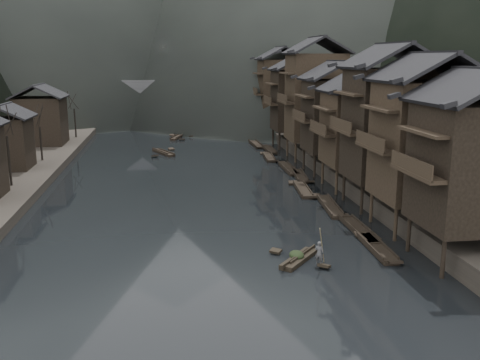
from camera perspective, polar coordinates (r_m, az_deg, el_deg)
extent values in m
plane|color=black|center=(41.70, -4.07, -5.85)|extent=(300.00, 300.00, 0.00)
cube|color=#2D2823|center=(88.73, 17.17, 4.26)|extent=(40.00, 200.00, 1.80)
cylinder|color=black|center=(35.63, 20.86, -7.82)|extent=(0.30, 0.30, 2.90)
cylinder|color=black|center=(39.63, 17.56, -5.48)|extent=(0.30, 0.30, 2.90)
cylinder|color=black|center=(40.87, 21.05, -5.19)|extent=(0.30, 0.30, 2.90)
cube|color=black|center=(37.78, 23.90, 1.45)|extent=(7.00, 6.00, 8.01)
cube|color=black|center=(35.92, 18.41, 0.70)|extent=(1.20, 5.70, 0.25)
cylinder|color=black|center=(41.52, 16.26, -4.55)|extent=(0.30, 0.30, 2.90)
cylinder|color=black|center=(45.75, 13.83, -2.79)|extent=(0.30, 0.30, 2.90)
cylinder|color=black|center=(42.71, 19.64, -4.31)|extent=(0.30, 0.30, 2.90)
cylinder|color=black|center=(46.83, 16.96, -2.62)|extent=(0.30, 0.30, 2.90)
cube|color=black|center=(43.69, 19.19, 3.95)|extent=(7.00, 6.00, 9.05)
cube|color=black|center=(42.10, 14.28, 3.33)|extent=(1.20, 5.70, 0.25)
cylinder|color=black|center=(47.72, 12.86, -2.09)|extent=(0.30, 0.30, 2.90)
cylinder|color=black|center=(52.09, 11.01, -0.74)|extent=(0.30, 0.30, 2.90)
cylinder|color=black|center=(48.75, 15.89, -1.94)|extent=(0.30, 0.30, 2.90)
cylinder|color=black|center=(53.04, 13.82, -0.64)|extent=(0.30, 0.30, 2.90)
cube|color=black|center=(49.91, 15.59, 5.73)|extent=(7.00, 6.00, 9.90)
cube|color=black|center=(48.51, 11.20, 5.17)|extent=(1.20, 5.70, 0.25)
cylinder|color=black|center=(54.11, 10.26, -0.20)|extent=(0.30, 0.30, 2.90)
cylinder|color=black|center=(58.57, 8.80, 0.86)|extent=(0.30, 0.30, 2.90)
cylinder|color=black|center=(55.03, 12.98, -0.11)|extent=(0.30, 0.30, 2.90)
cylinder|color=black|center=(59.42, 11.35, 0.93)|extent=(0.30, 0.30, 2.90)
cube|color=black|center=(56.49, 12.71, 5.41)|extent=(7.00, 6.00, 7.42)
cube|color=black|center=(55.26, 8.79, 5.02)|extent=(1.20, 5.70, 0.25)
cylinder|color=black|center=(61.58, 7.95, 1.48)|extent=(0.30, 0.30, 2.90)
cylinder|color=black|center=(66.12, 6.82, 2.30)|extent=(0.30, 0.30, 2.90)
cylinder|color=black|center=(62.38, 10.38, 1.54)|extent=(0.30, 0.30, 2.90)
cylinder|color=black|center=(66.87, 9.10, 2.35)|extent=(0.30, 0.30, 2.90)
cube|color=black|center=(63.93, 10.21, 6.76)|extent=(7.00, 6.00, 8.30)
cube|color=black|center=(62.85, 6.70, 6.39)|extent=(1.20, 5.70, 0.25)
cylinder|color=black|center=(70.12, 5.95, 2.93)|extent=(0.30, 0.30, 2.90)
cylinder|color=black|center=(74.72, 5.07, 3.57)|extent=(0.30, 0.30, 2.90)
cylinder|color=black|center=(70.83, 8.11, 2.97)|extent=(0.30, 0.30, 2.90)
cylinder|color=black|center=(75.38, 7.11, 3.60)|extent=(0.30, 0.30, 2.90)
cube|color=black|center=(72.37, 8.03, 8.72)|extent=(7.00, 6.00, 11.28)
cube|color=black|center=(71.42, 4.90, 8.29)|extent=(1.20, 5.70, 0.25)
cylinder|color=black|center=(79.73, 4.23, 4.17)|extent=(0.30, 0.30, 2.90)
cylinder|color=black|center=(84.37, 3.54, 4.67)|extent=(0.30, 0.30, 2.90)
cylinder|color=black|center=(80.35, 6.15, 4.20)|extent=(0.30, 0.30, 2.90)
cylinder|color=black|center=(84.96, 5.36, 4.70)|extent=(0.30, 0.30, 2.90)
cube|color=black|center=(82.09, 6.08, 8.45)|extent=(7.00, 6.00, 8.95)
cube|color=black|center=(81.25, 3.30, 8.14)|extent=(1.20, 5.70, 0.25)
cylinder|color=black|center=(91.37, 2.64, 5.32)|extent=(0.30, 0.30, 2.90)
cylinder|color=black|center=(96.05, 2.11, 5.69)|extent=(0.30, 0.30, 2.90)
cylinder|color=black|center=(91.92, 4.33, 5.34)|extent=(0.30, 0.30, 2.90)
cylinder|color=black|center=(96.57, 3.72, 5.72)|extent=(0.30, 0.30, 2.90)
cube|color=black|center=(93.70, 4.29, 9.49)|extent=(7.00, 6.00, 10.44)
cube|color=black|center=(92.97, 1.85, 9.17)|extent=(1.20, 5.70, 0.25)
cube|color=black|center=(66.53, -23.62, 3.82)|extent=(5.00, 5.00, 5.80)
cube|color=black|center=(83.81, -20.45, 6.10)|extent=(6.50, 6.50, 6.80)
cylinder|color=black|center=(57.19, -22.52, 2.18)|extent=(0.24, 0.24, 5.00)
cylinder|color=black|center=(70.30, -19.82, 3.89)|extent=(0.24, 0.24, 4.15)
cylinder|color=black|center=(89.60, -17.34, 5.99)|extent=(0.24, 0.24, 4.54)
cube|color=black|center=(39.61, 14.35, -7.04)|extent=(1.31, 6.00, 0.30)
cube|color=black|center=(39.55, 14.37, -6.79)|extent=(1.36, 5.88, 0.10)
cube|color=black|center=(42.03, 12.77, -5.58)|extent=(0.96, 0.77, 0.32)
cube|color=black|center=(37.15, 16.18, -8.28)|extent=(0.96, 0.77, 0.32)
cube|color=black|center=(43.33, 12.53, -5.20)|extent=(1.16, 7.04, 0.30)
cube|color=black|center=(43.27, 12.54, -4.97)|extent=(1.21, 6.90, 0.10)
cube|color=black|center=(46.30, 11.06, -3.77)|extent=(0.94, 0.87, 0.35)
cube|color=black|center=(40.32, 14.25, -6.46)|extent=(0.94, 0.87, 0.35)
cube|color=black|center=(49.48, 9.55, -2.79)|extent=(1.80, 7.49, 0.30)
cube|color=black|center=(49.43, 9.55, -2.58)|extent=(1.84, 7.35, 0.10)
cube|color=black|center=(52.62, 8.05, -1.62)|extent=(1.02, 0.99, 0.36)
cube|color=black|center=(46.32, 11.26, -3.77)|extent=(1.02, 0.99, 0.36)
cube|color=black|center=(55.13, 6.71, -1.06)|extent=(1.71, 6.51, 0.30)
cube|color=black|center=(55.09, 6.71, -0.88)|extent=(1.76, 6.39, 0.10)
cube|color=black|center=(57.92, 5.66, -0.21)|extent=(1.01, 0.88, 0.34)
cube|color=black|center=(52.31, 7.87, -1.71)|extent=(1.01, 0.88, 0.34)
cube|color=black|center=(61.68, 6.38, 0.45)|extent=(1.84, 6.77, 0.30)
cube|color=black|center=(61.64, 6.38, 0.61)|extent=(1.88, 6.65, 0.10)
cube|color=black|center=(64.59, 5.38, 1.17)|extent=(1.02, 0.92, 0.34)
cube|color=black|center=(58.73, 7.49, -0.08)|extent=(1.02, 0.92, 0.34)
cube|color=black|center=(65.40, 5.19, 1.19)|extent=(1.21, 7.05, 0.30)
cube|color=black|center=(65.37, 5.19, 1.35)|extent=(1.26, 6.91, 0.10)
cube|color=black|center=(68.59, 4.51, 1.88)|extent=(0.95, 0.88, 0.35)
cube|color=black|center=(62.18, 5.94, 0.69)|extent=(0.95, 0.88, 0.35)
cube|color=black|center=(72.79, 3.09, 2.43)|extent=(1.53, 6.02, 0.30)
cube|color=black|center=(72.76, 3.10, 2.57)|extent=(1.57, 5.90, 0.10)
cube|color=black|center=(75.48, 2.53, 2.92)|extent=(0.99, 0.80, 0.32)
cube|color=black|center=(70.06, 3.71, 2.13)|extent=(0.99, 0.80, 0.32)
cube|color=black|center=(78.69, 3.12, 3.22)|extent=(1.13, 6.64, 0.30)
cube|color=black|center=(78.66, 3.12, 3.35)|extent=(1.19, 6.50, 0.10)
cube|color=black|center=(81.74, 2.68, 3.70)|extent=(0.94, 0.82, 0.34)
cube|color=black|center=(75.59, 3.60, 2.92)|extent=(0.94, 0.82, 0.34)
cube|color=black|center=(83.78, 1.69, 3.83)|extent=(1.27, 7.36, 0.30)
cube|color=black|center=(83.75, 1.69, 3.96)|extent=(1.32, 7.21, 0.10)
cube|color=black|center=(87.20, 1.36, 4.29)|extent=(0.96, 0.92, 0.36)
cube|color=black|center=(80.32, 2.06, 3.54)|extent=(0.96, 0.92, 0.36)
cube|color=black|center=(77.06, -8.18, 2.90)|extent=(3.31, 5.90, 0.30)
cube|color=black|center=(77.03, -8.18, 3.04)|extent=(3.31, 5.81, 0.10)
cube|color=black|center=(79.64, -7.36, 3.36)|extent=(1.08, 1.02, 0.33)
cube|color=black|center=(74.45, -9.07, 2.63)|extent=(1.08, 1.02, 0.33)
cube|color=black|center=(91.59, -6.74, 4.53)|extent=(2.56, 5.63, 0.30)
cube|color=black|center=(91.57, -6.75, 4.64)|extent=(2.57, 5.54, 0.10)
cube|color=black|center=(94.10, -7.26, 4.83)|extent=(1.01, 0.91, 0.32)
cube|color=black|center=(89.06, -6.21, 4.40)|extent=(1.01, 0.91, 0.32)
cube|color=black|center=(94.75, -4.41, 4.86)|extent=(3.68, 5.42, 0.30)
cube|color=black|center=(94.73, -4.42, 4.97)|extent=(3.67, 5.34, 0.10)
cube|color=black|center=(97.16, -3.71, 5.16)|extent=(1.09, 1.03, 0.32)
cube|color=black|center=(92.32, -5.16, 4.72)|extent=(1.09, 1.03, 0.32)
cube|color=#4C4C4F|center=(111.60, -6.79, 9.67)|extent=(40.00, 6.00, 1.60)
cube|color=#4C4C4F|center=(108.84, -6.77, 10.27)|extent=(40.00, 0.50, 1.00)
cube|color=#4C4C4F|center=(114.23, -6.84, 10.39)|extent=(40.00, 0.50, 1.00)
cube|color=#4C4C4F|center=(112.44, -13.94, 7.36)|extent=(3.20, 6.00, 6.40)
cube|color=#4C4C4F|center=(111.88, -9.06, 7.55)|extent=(3.20, 6.00, 6.40)
cube|color=#4C4C4F|center=(112.09, -4.41, 7.68)|extent=(3.20, 6.00, 6.40)
cube|color=#4C4C4F|center=(113.08, 0.44, 7.77)|extent=(3.20, 6.00, 6.40)
cube|color=black|center=(36.61, 6.31, -8.38)|extent=(3.37, 3.80, 0.30)
cube|color=black|center=(36.55, 6.32, -8.11)|extent=(3.35, 3.76, 0.10)
cube|color=black|center=(37.69, 3.83, -7.46)|extent=(0.93, 0.90, 0.28)
cube|color=black|center=(35.51, 8.97, -8.91)|extent=(0.93, 0.90, 0.28)
ellipsoid|color=black|center=(36.52, 6.07, -7.45)|extent=(1.00, 1.31, 0.60)
imported|color=#4E4E50|center=(35.39, 8.45, -7.35)|extent=(0.69, 0.63, 1.59)
cylinder|color=#8C7A51|center=(34.65, 8.91, -3.38)|extent=(1.15, 2.19, 3.50)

